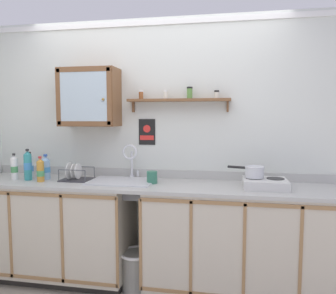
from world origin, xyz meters
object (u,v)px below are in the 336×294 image
bottle_water_blue_0 (46,168)px  bottle_water_clear_1 (30,166)px  hot_plate_stove (265,183)px  wall_cabinet (89,97)px  trash_bin (136,269)px  dish_rack (76,176)px  bottle_detergent_teal_4 (28,166)px  saucepan (254,171)px  mug (152,177)px  bottle_juice_amber_2 (40,171)px  warning_sign (147,132)px  sink (123,184)px  bottle_opaque_white_3 (14,168)px

bottle_water_blue_0 → bottle_water_clear_1: (-0.23, 0.10, 0.00)m
hot_plate_stove → wall_cabinet: size_ratio=0.65×
trash_bin → dish_rack: bearing=170.0°
bottle_detergent_teal_4 → saucepan: bearing=1.9°
mug → bottle_juice_amber_2: bearing=-173.7°
bottle_juice_amber_2 → bottle_detergent_teal_4: bearing=162.7°
bottle_water_blue_0 → warning_sign: warning_sign is taller
sink → dish_rack: (-0.46, -0.02, 0.07)m
dish_rack → warning_sign: bearing=24.3°
saucepan → trash_bin: saucepan is taller
bottle_water_clear_1 → wall_cabinet: size_ratio=0.45×
sink → bottle_water_blue_0: size_ratio=2.46×
saucepan → dish_rack: saucepan is taller
wall_cabinet → warning_sign: bearing=14.0°
bottle_juice_amber_2 → trash_bin: size_ratio=0.68×
hot_plate_stove → bottle_opaque_white_3: bottle_opaque_white_3 is taller
bottle_opaque_white_3 → bottle_juice_amber_2: bearing=-7.6°
bottle_detergent_teal_4 → dish_rack: (0.45, 0.07, -0.10)m
bottle_water_blue_0 → bottle_opaque_white_3: bottle_opaque_white_3 is taller
dish_rack → trash_bin: 1.03m
bottle_opaque_white_3 → mug: bearing=3.2°
hot_plate_stove → trash_bin: hot_plate_stove is taller
mug → wall_cabinet: 0.99m
wall_cabinet → trash_bin: bearing=-26.0°
bottle_opaque_white_3 → wall_cabinet: 0.98m
dish_rack → saucepan: bearing=-0.1°
bottle_water_blue_0 → bottle_water_clear_1: size_ratio=0.97×
mug → trash_bin: bearing=-141.7°
hot_plate_stove → bottle_water_blue_0: size_ratio=1.50×
dish_rack → wall_cabinet: wall_cabinet is taller
bottle_opaque_white_3 → mug: size_ratio=1.85×
bottle_juice_amber_2 → dish_rack: bearing=22.8°
bottle_juice_amber_2 → bottle_opaque_white_3: size_ratio=0.93×
bottle_juice_amber_2 → trash_bin: bottle_juice_amber_2 is taller
mug → bottle_opaque_white_3: bearing=-176.8°
bottle_water_clear_1 → bottle_detergent_teal_4: bottle_detergent_teal_4 is taller
saucepan → bottle_water_clear_1: size_ratio=1.24×
wall_cabinet → bottle_detergent_teal_4: bearing=-157.7°
bottle_opaque_white_3 → dish_rack: bearing=8.0°
bottle_juice_amber_2 → warning_sign: (0.91, 0.40, 0.34)m
saucepan → bottle_water_clear_1: (-2.17, 0.10, -0.02)m
mug → bottle_water_blue_0: bearing=179.6°
saucepan → bottle_water_clear_1: 2.17m
wall_cabinet → warning_sign: 0.65m
dish_rack → warning_sign: size_ratio=1.12×
dish_rack → wall_cabinet: size_ratio=0.50×
wall_cabinet → bottle_water_blue_0: bearing=-159.2°
sink → saucepan: size_ratio=1.92×
hot_plate_stove → warning_sign: 1.21m
hot_plate_stove → bottle_detergent_teal_4: (-2.17, -0.04, 0.10)m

